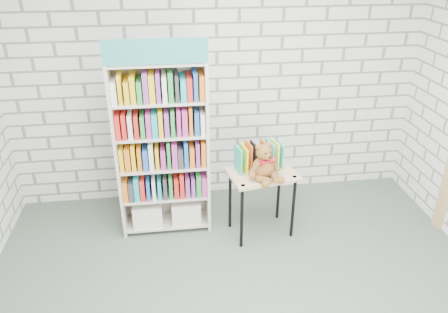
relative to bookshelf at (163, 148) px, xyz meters
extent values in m
cube|color=silver|center=(0.62, 0.64, 0.48)|extent=(4.50, 0.02, 2.80)
cube|color=beige|center=(-0.43, -0.01, -0.02)|extent=(0.03, 0.35, 1.79)
cube|color=beige|center=(0.43, -0.01, -0.02)|extent=(0.03, 0.35, 1.79)
cube|color=beige|center=(0.00, 0.16, -0.02)|extent=(0.90, 0.02, 1.79)
cube|color=teal|center=(0.00, -0.17, 0.98)|extent=(0.90, 0.02, 0.22)
cube|color=beige|center=(0.00, -0.01, -0.86)|extent=(0.84, 0.33, 0.02)
cube|color=beige|center=(0.00, -0.01, -0.52)|extent=(0.84, 0.33, 0.02)
cube|color=beige|center=(0.00, -0.01, -0.18)|extent=(0.84, 0.33, 0.02)
cube|color=beige|center=(0.00, -0.01, 0.16)|extent=(0.84, 0.33, 0.02)
cube|color=beige|center=(0.00, -0.01, 0.50)|extent=(0.84, 0.33, 0.02)
cube|color=beige|center=(0.00, -0.01, 0.85)|extent=(0.84, 0.33, 0.02)
cube|color=silver|center=(-0.20, -0.01, -0.73)|extent=(0.30, 0.29, 0.24)
cube|color=silver|center=(0.20, -0.01, -0.73)|extent=(0.30, 0.29, 0.24)
cube|color=green|center=(0.00, -0.02, -0.39)|extent=(0.84, 0.29, 0.24)
cube|color=orange|center=(0.00, -0.02, -0.05)|extent=(0.84, 0.29, 0.24)
cube|color=#BF338C|center=(0.00, -0.02, 0.29)|extent=(0.84, 0.29, 0.24)
cube|color=#19A5B2|center=(0.00, -0.02, 0.63)|extent=(0.84, 0.29, 0.24)
cube|color=tan|center=(0.96, -0.24, -0.23)|extent=(0.72, 0.56, 0.03)
cylinder|color=black|center=(0.72, -0.46, -0.58)|extent=(0.03, 0.03, 0.67)
cylinder|color=black|center=(0.66, -0.12, -0.58)|extent=(0.03, 0.03, 0.67)
cylinder|color=black|center=(1.26, -0.36, -0.58)|extent=(0.03, 0.03, 0.67)
cylinder|color=black|center=(1.19, -0.02, -0.58)|extent=(0.03, 0.03, 0.67)
cylinder|color=black|center=(0.73, -0.45, -0.22)|extent=(0.04, 0.04, 0.01)
cylinder|color=black|center=(1.25, -0.35, -0.22)|extent=(0.04, 0.04, 0.01)
cube|color=#29B39D|center=(0.72, -0.17, -0.08)|extent=(0.05, 0.20, 0.27)
cube|color=yellow|center=(0.78, -0.16, -0.08)|extent=(0.05, 0.20, 0.27)
cube|color=orange|center=(0.83, -0.15, -0.08)|extent=(0.05, 0.20, 0.27)
cube|color=black|center=(0.88, -0.14, -0.08)|extent=(0.05, 0.20, 0.27)
cube|color=white|center=(0.94, -0.13, -0.08)|extent=(0.05, 0.20, 0.27)
cube|color=#C55E22|center=(0.99, -0.13, -0.08)|extent=(0.05, 0.20, 0.27)
cube|color=#35A9C9|center=(1.05, -0.12, -0.08)|extent=(0.05, 0.20, 0.27)
cube|color=#FFF954|center=(1.10, -0.11, -0.08)|extent=(0.05, 0.20, 0.27)
cube|color=#29B39D|center=(1.15, -0.10, -0.08)|extent=(0.05, 0.20, 0.27)
ellipsoid|color=brown|center=(0.94, -0.32, -0.11)|extent=(0.21, 0.18, 0.21)
sphere|color=brown|center=(0.94, -0.33, 0.05)|extent=(0.15, 0.15, 0.15)
sphere|color=brown|center=(0.88, -0.33, 0.11)|extent=(0.06, 0.06, 0.06)
sphere|color=brown|center=(0.99, -0.29, 0.11)|extent=(0.06, 0.06, 0.06)
sphere|color=brown|center=(0.96, -0.38, 0.03)|extent=(0.06, 0.06, 0.06)
sphere|color=black|center=(0.94, -0.39, 0.07)|extent=(0.02, 0.02, 0.02)
sphere|color=black|center=(0.99, -0.38, 0.07)|extent=(0.02, 0.02, 0.02)
sphere|color=black|center=(0.97, -0.41, 0.04)|extent=(0.02, 0.02, 0.02)
cylinder|color=brown|center=(0.85, -0.38, -0.08)|extent=(0.12, 0.08, 0.15)
cylinder|color=brown|center=(1.05, -0.30, -0.08)|extent=(0.11, 0.11, 0.15)
sphere|color=brown|center=(0.82, -0.41, -0.14)|extent=(0.06, 0.06, 0.06)
sphere|color=brown|center=(1.08, -0.31, -0.14)|extent=(0.06, 0.06, 0.06)
cylinder|color=brown|center=(0.92, -0.44, -0.18)|extent=(0.15, 0.17, 0.09)
cylinder|color=brown|center=(1.03, -0.40, -0.18)|extent=(0.07, 0.16, 0.09)
sphere|color=brown|center=(0.92, -0.52, -0.18)|extent=(0.07, 0.07, 0.07)
sphere|color=brown|center=(1.08, -0.46, -0.18)|extent=(0.07, 0.07, 0.07)
cone|color=red|center=(0.93, -0.39, -0.02)|extent=(0.08, 0.08, 0.06)
cone|color=red|center=(0.99, -0.37, -0.02)|extent=(0.08, 0.08, 0.06)
sphere|color=red|center=(0.96, -0.38, -0.02)|extent=(0.03, 0.03, 0.03)
camera|label=1|loc=(0.08, -3.89, 1.85)|focal=35.00mm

